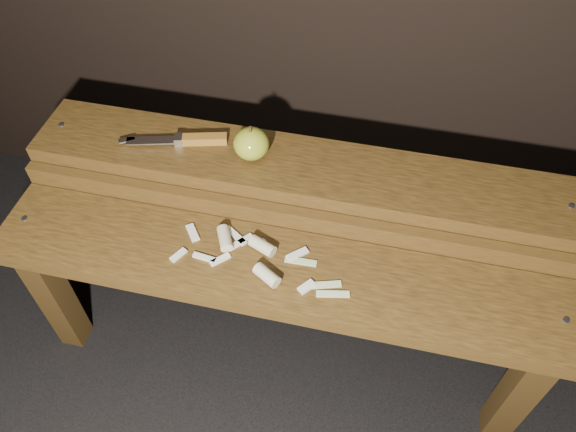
% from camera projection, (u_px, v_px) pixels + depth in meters
% --- Properties ---
extents(ground, '(60.00, 60.00, 0.00)m').
position_uv_depth(ground, '(283.00, 342.00, 1.48)').
color(ground, black).
extents(bench_front_tier, '(1.20, 0.20, 0.42)m').
position_uv_depth(bench_front_tier, '(275.00, 289.00, 1.18)').
color(bench_front_tier, '#35230D').
rests_on(bench_front_tier, ground).
extents(bench_rear_tier, '(1.20, 0.21, 0.50)m').
position_uv_depth(bench_rear_tier, '(298.00, 192.00, 1.27)').
color(bench_rear_tier, '#35230D').
rests_on(bench_rear_tier, ground).
extents(apple, '(0.08, 0.08, 0.08)m').
position_uv_depth(apple, '(251.00, 144.00, 1.20)').
color(apple, olive).
rests_on(apple, bench_rear_tier).
extents(knife, '(0.24, 0.08, 0.02)m').
position_uv_depth(knife, '(191.00, 140.00, 1.24)').
color(knife, brown).
rests_on(knife, bench_rear_tier).
extents(apple_scraps, '(0.37, 0.14, 0.03)m').
position_uv_depth(apple_scraps, '(253.00, 254.00, 1.14)').
color(apple_scraps, beige).
rests_on(apple_scraps, bench_front_tier).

